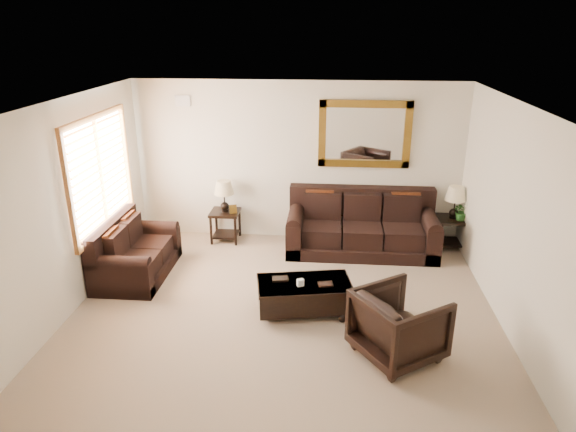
# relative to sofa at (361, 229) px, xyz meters

# --- Properties ---
(room) EXTENTS (5.51, 5.01, 2.71)m
(room) POSITION_rel_sofa_xyz_m (-1.10, -2.02, 0.99)
(room) COLOR #89705E
(room) RESTS_ON ground
(window) EXTENTS (0.07, 1.96, 1.66)m
(window) POSITION_rel_sofa_xyz_m (-3.79, -1.12, 1.19)
(window) COLOR white
(window) RESTS_ON room
(mirror) EXTENTS (1.50, 0.06, 1.10)m
(mirror) POSITION_rel_sofa_xyz_m (0.00, 0.44, 1.49)
(mirror) COLOR #4C310F
(mirror) RESTS_ON room
(air_vent) EXTENTS (0.25, 0.02, 0.18)m
(air_vent) POSITION_rel_sofa_xyz_m (-3.00, 0.46, 1.99)
(air_vent) COLOR #999999
(air_vent) RESTS_ON room
(sofa) EXTENTS (2.42, 1.04, 0.99)m
(sofa) POSITION_rel_sofa_xyz_m (0.00, 0.00, 0.00)
(sofa) COLOR black
(sofa) RESTS_ON room
(loveseat) EXTENTS (0.91, 1.52, 0.86)m
(loveseat) POSITION_rel_sofa_xyz_m (-3.43, -1.21, -0.04)
(loveseat) COLOR black
(loveseat) RESTS_ON room
(end_table_left) EXTENTS (0.49, 0.49, 1.07)m
(end_table_left) POSITION_rel_sofa_xyz_m (-2.31, 0.19, 0.34)
(end_table_left) COLOR black
(end_table_left) RESTS_ON room
(end_table_right) EXTENTS (0.49, 0.49, 1.08)m
(end_table_right) POSITION_rel_sofa_xyz_m (1.50, 0.19, 0.35)
(end_table_right) COLOR black
(end_table_right) RESTS_ON room
(coffee_table) EXTENTS (1.31, 0.86, 0.51)m
(coffee_table) POSITION_rel_sofa_xyz_m (-0.83, -2.03, -0.10)
(coffee_table) COLOR black
(coffee_table) RESTS_ON room
(armchair) EXTENTS (1.13, 1.14, 0.87)m
(armchair) POSITION_rel_sofa_xyz_m (0.28, -2.90, 0.08)
(armchair) COLOR black
(armchair) RESTS_ON floor
(potted_plant) EXTENTS (0.32, 0.34, 0.24)m
(potted_plant) POSITION_rel_sofa_xyz_m (1.61, 0.10, 0.30)
(potted_plant) COLOR #26561D
(potted_plant) RESTS_ON end_table_right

